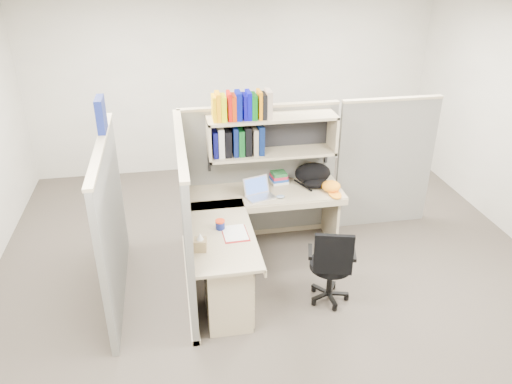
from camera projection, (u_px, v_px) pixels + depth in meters
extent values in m
plane|color=#332E28|center=(274.00, 276.00, 5.38)|extent=(6.00, 6.00, 0.00)
plane|color=#B8B3A6|center=(234.00, 82.00, 7.40)|extent=(6.00, 0.00, 6.00)
plane|color=white|center=(280.00, 12.00, 4.15)|extent=(6.00, 6.00, 0.00)
cube|color=slate|center=(259.00, 174.00, 5.80)|extent=(1.80, 0.06, 1.60)
cube|color=tan|center=(260.00, 106.00, 5.43)|extent=(1.80, 0.08, 0.03)
cube|color=slate|center=(186.00, 219.00, 4.87)|extent=(0.06, 1.80, 1.60)
cube|color=tan|center=(180.00, 141.00, 4.50)|extent=(0.08, 1.80, 0.03)
cube|color=slate|center=(112.00, 225.00, 4.76)|extent=(0.06, 1.80, 1.60)
cube|color=slate|center=(385.00, 165.00, 6.05)|extent=(1.20, 0.06, 1.60)
cube|color=navy|center=(101.00, 114.00, 4.62)|extent=(0.07, 0.27, 0.32)
cube|color=white|center=(186.00, 175.00, 4.83)|extent=(0.00, 0.21, 0.28)
cube|color=tan|center=(272.00, 118.00, 5.31)|extent=(1.40, 0.34, 0.03)
cube|color=tan|center=(272.00, 153.00, 5.49)|extent=(1.40, 0.34, 0.03)
cube|color=tan|center=(209.00, 140.00, 5.29)|extent=(0.03, 0.34, 0.44)
cube|color=tan|center=(333.00, 132.00, 5.51)|extent=(0.03, 0.34, 0.44)
cube|color=black|center=(269.00, 131.00, 5.54)|extent=(1.38, 0.01, 0.41)
cube|color=#F5B405|center=(214.00, 108.00, 5.13)|extent=(0.03, 0.20, 0.26)
cube|color=#FFA205|center=(218.00, 106.00, 5.13)|extent=(0.05, 0.20, 0.29)
cube|color=#DBE404|center=(223.00, 108.00, 5.14)|extent=(0.06, 0.20, 0.26)
cube|color=red|center=(229.00, 106.00, 5.14)|extent=(0.04, 0.20, 0.29)
cube|color=#BC3007|center=(233.00, 107.00, 5.16)|extent=(0.05, 0.20, 0.26)
cube|color=#040D8A|center=(238.00, 105.00, 5.16)|extent=(0.06, 0.20, 0.29)
cube|color=#07048A|center=(244.00, 106.00, 5.18)|extent=(0.04, 0.20, 0.26)
cube|color=#0505AA|center=(248.00, 105.00, 5.18)|extent=(0.04, 0.20, 0.29)
cube|color=#065C12|center=(253.00, 106.00, 5.19)|extent=(0.06, 0.20, 0.26)
cube|color=orange|center=(259.00, 104.00, 5.19)|extent=(0.04, 0.20, 0.29)
cube|color=black|center=(263.00, 105.00, 5.21)|extent=(0.05, 0.20, 0.26)
cube|color=tan|center=(268.00, 104.00, 5.21)|extent=(0.06, 0.20, 0.29)
cube|color=#070848|center=(215.00, 143.00, 5.34)|extent=(0.05, 0.24, 0.29)
cube|color=silver|center=(221.00, 141.00, 5.34)|extent=(0.06, 0.24, 0.32)
cube|color=black|center=(227.00, 142.00, 5.36)|extent=(0.07, 0.24, 0.29)
cube|color=#071449|center=(235.00, 140.00, 5.37)|extent=(0.05, 0.24, 0.32)
cube|color=#094518|center=(240.00, 141.00, 5.38)|extent=(0.06, 0.24, 0.29)
cube|color=black|center=(247.00, 139.00, 5.39)|extent=(0.07, 0.24, 0.32)
cube|color=gray|center=(254.00, 140.00, 5.41)|extent=(0.05, 0.24, 0.29)
cube|color=#071746|center=(260.00, 138.00, 5.41)|extent=(0.06, 0.24, 0.32)
cube|color=tan|center=(265.00, 193.00, 5.55)|extent=(1.74, 0.60, 0.03)
cube|color=tan|center=(222.00, 234.00, 4.79)|extent=(0.60, 1.34, 0.03)
cube|color=tan|center=(270.00, 209.00, 5.30)|extent=(1.74, 0.02, 0.07)
cube|color=tan|center=(253.00, 234.00, 4.85)|extent=(0.02, 1.34, 0.07)
cube|color=tan|center=(227.00, 287.00, 4.65)|extent=(0.40, 0.55, 0.68)
cube|color=tan|center=(249.00, 268.00, 4.59)|extent=(0.02, 0.50, 0.16)
cube|color=tan|center=(250.00, 283.00, 4.67)|extent=(0.02, 0.50, 0.16)
cube|color=tan|center=(250.00, 302.00, 4.77)|extent=(0.02, 0.50, 0.22)
cube|color=#B2B2B7|center=(251.00, 267.00, 4.59)|extent=(0.01, 0.12, 0.01)
cube|color=tan|center=(331.00, 214.00, 5.87)|extent=(0.03, 0.55, 0.70)
cylinder|color=navy|center=(220.00, 225.00, 4.82)|extent=(0.09, 0.09, 0.08)
cylinder|color=red|center=(220.00, 221.00, 4.80)|extent=(0.09, 0.09, 0.02)
ellipsoid|color=#7F96B4|center=(280.00, 197.00, 5.41)|extent=(0.10, 0.08, 0.03)
cylinder|color=white|center=(263.00, 181.00, 5.68)|extent=(0.08, 0.08, 0.10)
cylinder|color=black|center=(331.00, 264.00, 4.84)|extent=(0.41, 0.41, 0.06)
cube|color=black|center=(334.00, 255.00, 4.56)|extent=(0.36, 0.14, 0.41)
cylinder|color=black|center=(330.00, 279.00, 4.91)|extent=(0.05, 0.05, 0.36)
cylinder|color=black|center=(328.00, 296.00, 5.01)|extent=(0.40, 0.40, 0.09)
cube|color=black|center=(310.00, 252.00, 4.79)|extent=(0.10, 0.24, 0.04)
cube|color=black|center=(354.00, 254.00, 4.76)|extent=(0.10, 0.24, 0.04)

